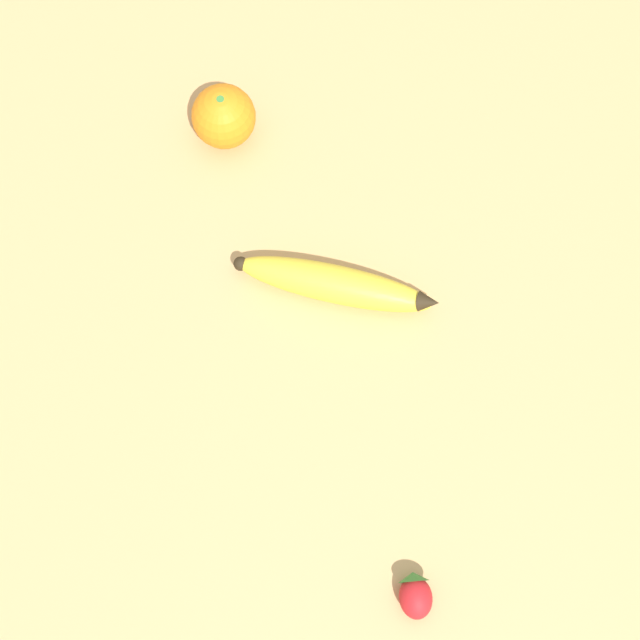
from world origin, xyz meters
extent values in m
plane|color=tan|center=(0.00, 0.00, 0.00)|extent=(3.00, 3.00, 0.00)
ellipsoid|color=yellow|center=(0.02, -0.02, 0.02)|extent=(0.12, 0.21, 0.04)
cone|color=#2D2314|center=(-0.02, 0.07, 0.03)|extent=(0.03, 0.03, 0.03)
sphere|color=#2D2314|center=(0.06, -0.12, 0.02)|extent=(0.02, 0.02, 0.02)
sphere|color=orange|center=(-0.06, -0.23, 0.04)|extent=(0.07, 0.07, 0.07)
cylinder|color=#3D8438|center=(-0.06, -0.23, 0.07)|extent=(0.01, 0.01, 0.00)
ellipsoid|color=red|center=(0.24, 0.23, 0.02)|extent=(0.05, 0.05, 0.03)
cone|color=#3D8438|center=(0.22, 0.22, 0.02)|extent=(0.03, 0.03, 0.03)
camera|label=1|loc=(0.30, 0.16, 0.92)|focal=50.00mm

